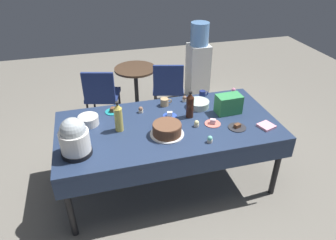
% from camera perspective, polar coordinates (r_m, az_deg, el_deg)
% --- Properties ---
extents(ground, '(9.00, 9.00, 0.00)m').
position_cam_1_polar(ground, '(3.58, 0.00, -10.97)').
color(ground, slate).
extents(potluck_table, '(2.20, 1.10, 0.75)m').
position_cam_1_polar(potluck_table, '(3.15, 0.00, -1.73)').
color(potluck_table, navy).
rests_on(potluck_table, ground).
extents(frosted_layer_cake, '(0.32, 0.32, 0.12)m').
position_cam_1_polar(frosted_layer_cake, '(2.93, -0.18, -1.75)').
color(frosted_layer_cake, silver).
rests_on(frosted_layer_cake, potluck_table).
extents(slow_cooker, '(0.26, 0.26, 0.36)m').
position_cam_1_polar(slow_cooker, '(2.74, -16.78, -3.18)').
color(slow_cooker, black).
rests_on(slow_cooker, potluck_table).
extents(glass_salad_bowl, '(0.24, 0.24, 0.07)m').
position_cam_1_polar(glass_salad_bowl, '(3.42, 5.59, 2.93)').
color(glass_salad_bowl, '#B2C6BC').
rests_on(glass_salad_bowl, potluck_table).
extents(ceramic_snack_bowl, '(0.20, 0.20, 0.09)m').
position_cam_1_polar(ceramic_snack_bowl, '(3.19, -14.35, -0.06)').
color(ceramic_snack_bowl, silver).
rests_on(ceramic_snack_bowl, potluck_table).
extents(dessert_plate_coral, '(0.16, 0.16, 0.06)m').
position_cam_1_polar(dessert_plate_coral, '(3.15, 8.19, -0.52)').
color(dessert_plate_coral, '#E07266').
rests_on(dessert_plate_coral, potluck_table).
extents(dessert_plate_teal, '(0.16, 0.16, 0.05)m').
position_cam_1_polar(dessert_plate_teal, '(3.37, -10.11, 1.64)').
color(dessert_plate_teal, teal).
rests_on(dessert_plate_teal, potluck_table).
extents(dessert_plate_charcoal, '(0.18, 0.18, 0.04)m').
position_cam_1_polar(dessert_plate_charcoal, '(3.13, 12.55, -1.25)').
color(dessert_plate_charcoal, '#2D2D33').
rests_on(dessert_plate_charcoal, potluck_table).
extents(dessert_plate_cobalt, '(0.15, 0.15, 0.05)m').
position_cam_1_polar(dessert_plate_cobalt, '(3.24, 0.33, 0.86)').
color(dessert_plate_cobalt, '#2D4CB2').
rests_on(dessert_plate_cobalt, potluck_table).
extents(cupcake_lemon, '(0.05, 0.05, 0.07)m').
position_cam_1_polar(cupcake_lemon, '(3.08, 5.26, -0.66)').
color(cupcake_lemon, beige).
rests_on(cupcake_lemon, potluck_table).
extents(cupcake_vanilla, '(0.05, 0.05, 0.07)m').
position_cam_1_polar(cupcake_vanilla, '(3.79, 11.90, 5.28)').
color(cupcake_vanilla, beige).
rests_on(cupcake_vanilla, potluck_table).
extents(cupcake_mint, '(0.05, 0.05, 0.07)m').
position_cam_1_polar(cupcake_mint, '(2.87, 7.68, -3.53)').
color(cupcake_mint, beige).
rests_on(cupcake_mint, potluck_table).
extents(cupcake_berry, '(0.05, 0.05, 0.07)m').
position_cam_1_polar(cupcake_berry, '(3.32, -5.01, 1.88)').
color(cupcake_berry, beige).
rests_on(cupcake_berry, potluck_table).
extents(cupcake_rose, '(0.05, 0.05, 0.07)m').
position_cam_1_polar(cupcake_rose, '(3.53, 3.05, 3.92)').
color(cupcake_rose, beige).
rests_on(cupcake_rose, potluck_table).
extents(soda_bottle_cola, '(0.08, 0.08, 0.29)m').
position_cam_1_polar(soda_bottle_cola, '(3.19, 4.04, 2.70)').
color(soda_bottle_cola, '#33190F').
rests_on(soda_bottle_cola, potluck_table).
extents(soda_bottle_ginger_ale, '(0.08, 0.08, 0.31)m').
position_cam_1_polar(soda_bottle_ginger_ale, '(2.99, -9.06, 0.47)').
color(soda_bottle_ginger_ale, gold).
rests_on(soda_bottle_ginger_ale, potluck_table).
extents(coffee_mug_navy, '(0.11, 0.07, 0.09)m').
position_cam_1_polar(coffee_mug_navy, '(3.62, 6.35, 4.71)').
color(coffee_mug_navy, navy).
rests_on(coffee_mug_navy, potluck_table).
extents(coffee_mug_tan, '(0.13, 0.09, 0.08)m').
position_cam_1_polar(coffee_mug_tan, '(3.43, -0.61, 3.31)').
color(coffee_mug_tan, tan).
rests_on(coffee_mug_tan, potluck_table).
extents(soda_carton, '(0.27, 0.17, 0.20)m').
position_cam_1_polar(soda_carton, '(3.34, 11.02, 2.90)').
color(soda_carton, '#338C4C').
rests_on(soda_carton, potluck_table).
extents(paper_napkin_stack, '(0.18, 0.18, 0.02)m').
position_cam_1_polar(paper_napkin_stack, '(3.22, 17.56, -1.04)').
color(paper_napkin_stack, pink).
rests_on(paper_napkin_stack, potluck_table).
extents(maroon_chair_left, '(0.54, 0.54, 0.85)m').
position_cam_1_polar(maroon_chair_left, '(4.39, -12.07, 4.80)').
color(maroon_chair_left, navy).
rests_on(maroon_chair_left, ground).
extents(maroon_chair_right, '(0.54, 0.54, 0.85)m').
position_cam_1_polar(maroon_chair_right, '(4.51, 0.04, 6.33)').
color(maroon_chair_right, navy).
rests_on(maroon_chair_right, ground).
extents(round_cafe_table, '(0.60, 0.60, 0.72)m').
position_cam_1_polar(round_cafe_table, '(4.63, -5.88, 6.91)').
color(round_cafe_table, '#473323').
rests_on(round_cafe_table, ground).
extents(water_cooler, '(0.32, 0.32, 1.24)m').
position_cam_1_polar(water_cooler, '(5.04, 5.54, 10.18)').
color(water_cooler, silver).
rests_on(water_cooler, ground).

